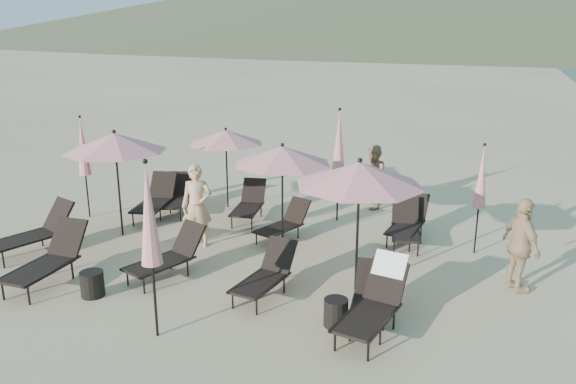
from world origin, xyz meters
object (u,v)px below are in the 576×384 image
at_px(lounger_4, 376,300).
at_px(lounger_9, 284,223).
at_px(side_table_1, 336,312).
at_px(lounger_3, 266,274).
at_px(umbrella_open_2, 359,174).
at_px(beachgoer_b, 373,177).
at_px(umbrella_closed_0, 149,216).
at_px(lounger_1, 48,259).
at_px(lounger_6, 176,196).
at_px(lounger_2, 168,255).
at_px(umbrella_closed_2, 83,147).
at_px(umbrella_open_3, 226,137).
at_px(umbrella_open_1, 282,155).
at_px(lounger_7, 156,199).
at_px(beachgoer_a, 197,206).
at_px(lounger_0, 35,231).
at_px(lounger_11, 406,225).
at_px(beachgoer_c, 521,246).
at_px(lounger_10, 408,221).
at_px(umbrella_open_0, 115,142).
at_px(side_table_0, 92,284).
at_px(lounger_8, 249,203).
at_px(umbrella_closed_1, 481,178).
at_px(umbrella_closed_3, 339,143).

xyz_separation_m(lounger_4, lounger_9, (-2.85, 3.30, -0.13)).
bearing_deg(side_table_1, lounger_3, 157.86).
xyz_separation_m(umbrella_open_2, beachgoer_b, (-0.82, 5.01, -1.36)).
relative_size(umbrella_open_2, umbrella_closed_0, 0.88).
relative_size(lounger_1, lounger_6, 1.07).
height_order(lounger_1, lounger_2, lounger_1).
height_order(lounger_6, umbrella_closed_2, umbrella_closed_2).
xyz_separation_m(lounger_2, umbrella_open_3, (-0.97, 4.48, 1.50)).
distance_m(umbrella_open_1, umbrella_open_2, 2.64).
bearing_deg(lounger_7, beachgoer_a, -47.10).
relative_size(lounger_0, lounger_4, 1.04).
xyz_separation_m(umbrella_open_2, umbrella_closed_0, (-2.52, -2.73, -0.23)).
bearing_deg(lounger_11, side_table_1, -107.31).
xyz_separation_m(lounger_6, lounger_11, (6.07, -0.15, -0.01)).
height_order(umbrella_closed_0, beachgoer_c, umbrella_closed_0).
bearing_deg(lounger_6, lounger_10, -18.00).
xyz_separation_m(umbrella_closed_2, beachgoer_b, (6.69, 3.33, -0.97)).
height_order(lounger_10, umbrella_open_0, umbrella_open_0).
bearing_deg(lounger_7, umbrella_open_3, 33.05).
xyz_separation_m(umbrella_closed_0, beachgoer_c, (5.32, 3.74, -1.11)).
distance_m(umbrella_closed_0, beachgoer_c, 6.60).
xyz_separation_m(side_table_0, beachgoer_c, (7.20, 2.97, 0.66)).
bearing_deg(lounger_7, lounger_11, -9.02).
height_order(lounger_11, umbrella_open_1, umbrella_open_1).
bearing_deg(umbrella_closed_2, umbrella_closed_0, -41.57).
height_order(lounger_1, umbrella_open_3, umbrella_open_3).
bearing_deg(umbrella_open_0, umbrella_open_3, 65.01).
bearing_deg(lounger_11, umbrella_open_3, 157.12).
height_order(lounger_8, umbrella_closed_2, umbrella_closed_2).
height_order(lounger_6, beachgoer_c, beachgoer_c).
bearing_deg(side_table_0, umbrella_closed_2, 130.37).
height_order(beachgoer_b, beachgoer_c, beachgoer_c).
distance_m(lounger_9, lounger_10, 2.86).
height_order(umbrella_closed_1, beachgoer_a, umbrella_closed_1).
xyz_separation_m(lounger_10, umbrella_open_0, (-6.34, -2.14, 1.79)).
distance_m(umbrella_closed_0, umbrella_closed_2, 6.66).
bearing_deg(umbrella_open_2, lounger_10, 81.15).
relative_size(umbrella_closed_3, side_table_1, 6.14).
bearing_deg(beachgoer_c, umbrella_open_1, 50.26).
bearing_deg(umbrella_open_2, side_table_0, -155.92).
xyz_separation_m(lounger_4, beachgoer_c, (2.15, 2.32, 0.36)).
relative_size(lounger_9, beachgoer_b, 0.91).
relative_size(lounger_6, lounger_9, 1.11).
bearing_deg(lounger_9, beachgoer_b, 85.01).
bearing_deg(umbrella_open_1, lounger_10, 28.70).
relative_size(lounger_3, lounger_6, 0.93).
height_order(lounger_11, umbrella_closed_0, umbrella_closed_0).
xyz_separation_m(lounger_11, side_table_0, (-4.86, -4.67, -0.20)).
bearing_deg(lounger_4, umbrella_closed_1, 81.19).
height_order(lounger_11, umbrella_open_2, umbrella_open_2).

